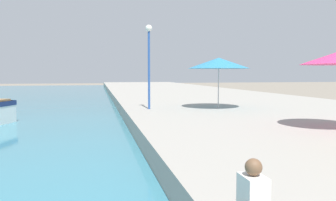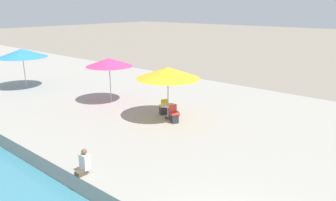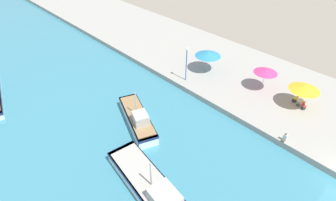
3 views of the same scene
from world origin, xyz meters
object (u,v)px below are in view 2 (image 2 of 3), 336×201
Objects in this scene: cafe_chair_left at (174,117)px; cafe_chair_right at (163,109)px; cafe_umbrella_striped at (22,53)px; cafe_umbrella_white at (109,62)px; cafe_table at (169,109)px; cafe_umbrella_pink at (168,73)px; person_at_quay at (84,163)px.

cafe_chair_left is 1.45m from cafe_chair_right.
cafe_umbrella_white is at bearing -78.04° from cafe_umbrella_striped.
cafe_umbrella_white is 5.16m from cafe_table.
cafe_umbrella_pink is 1.16× the size of cafe_umbrella_white.
cafe_chair_right is at bearing -80.98° from cafe_umbrella_striped.
cafe_chair_right is at bearing 65.00° from cafe_table.
cafe_umbrella_white is 3.05× the size of person_at_quay.
cafe_chair_right is 7.16m from person_at_quay.
cafe_chair_left is (-0.38, -5.42, -2.16)m from cafe_umbrella_white.
cafe_chair_right is (1.86, -11.75, -2.20)m from cafe_umbrella_striped.
cafe_table is at bearing -90.00° from cafe_chair_left.
cafe_umbrella_white reaches higher than cafe_chair_left.
cafe_umbrella_striped is 14.98m from person_at_quay.
cafe_chair_right is (0.63, 1.30, 0.00)m from cafe_chair_left.
cafe_umbrella_pink is at bearing 13.74° from person_at_quay.
cafe_umbrella_striped reaches higher than cafe_table.
cafe_chair_left is (-0.26, -0.65, -2.15)m from cafe_umbrella_pink.
cafe_umbrella_pink is 2.27m from cafe_chair_right.
cafe_table is at bearing -82.84° from cafe_umbrella_striped.
cafe_umbrella_pink is 4.78m from cafe_umbrella_white.
person_at_quay reaches higher than cafe_chair_left.
cafe_umbrella_white is 3.11× the size of cafe_chair_left.
cafe_umbrella_pink reaches higher than cafe_chair_right.
person_at_quay is (-6.50, -1.57, -0.13)m from cafe_table.
person_at_quay is (-6.44, -1.57, -2.06)m from cafe_umbrella_pink.
cafe_umbrella_white is 0.82× the size of cafe_umbrella_striped.
cafe_chair_left is (1.23, -13.05, -2.20)m from cafe_umbrella_striped.
cafe_umbrella_striped is 13.29m from cafe_chair_left.
cafe_chair_left reaches higher than cafe_table.
cafe_table is 0.75m from cafe_chair_left.
cafe_chair_right is (0.37, 0.66, -2.15)m from cafe_umbrella_pink.
cafe_umbrella_striped is (-1.61, 7.63, 0.04)m from cafe_umbrella_white.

